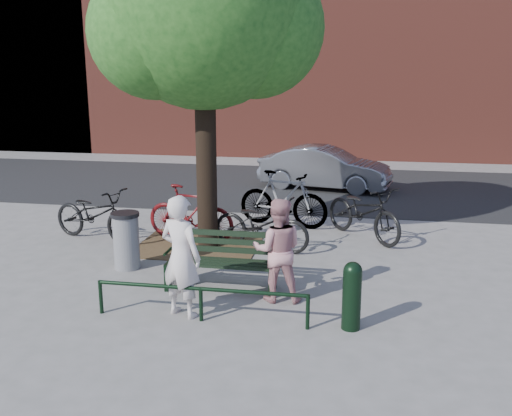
% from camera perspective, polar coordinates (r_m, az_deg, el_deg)
% --- Properties ---
extents(ground, '(90.00, 90.00, 0.00)m').
position_cam_1_polar(ground, '(9.31, -3.50, -8.12)').
color(ground, gray).
rests_on(ground, ground).
extents(dirt_pit, '(2.40, 2.00, 0.02)m').
position_cam_1_polar(dirt_pit, '(11.56, -5.78, -3.73)').
color(dirt_pit, brown).
rests_on(dirt_pit, ground).
extents(road, '(40.00, 7.00, 0.01)m').
position_cam_1_polar(road, '(17.37, 3.07, 2.21)').
color(road, black).
rests_on(road, ground).
extents(park_bench, '(1.74, 0.54, 0.97)m').
position_cam_1_polar(park_bench, '(9.22, -3.43, -5.18)').
color(park_bench, black).
rests_on(park_bench, ground).
extents(guard_railing, '(3.06, 0.06, 0.51)m').
position_cam_1_polar(guard_railing, '(8.08, -5.55, -8.55)').
color(guard_railing, black).
rests_on(guard_railing, ground).
extents(street_tree, '(4.20, 3.80, 6.50)m').
position_cam_1_polar(street_tree, '(11.00, -5.01, 18.67)').
color(street_tree, black).
rests_on(street_tree, ground).
extents(person_left, '(0.76, 0.63, 1.77)m').
position_cam_1_polar(person_left, '(8.14, -7.52, -4.82)').
color(person_left, silver).
rests_on(person_left, ground).
extents(person_right, '(0.84, 0.69, 1.60)m').
position_cam_1_polar(person_right, '(8.64, 2.19, -4.23)').
color(person_right, tan).
rests_on(person_right, ground).
extents(bollard, '(0.26, 0.26, 0.96)m').
position_cam_1_polar(bollard, '(7.89, 9.57, -8.41)').
color(bollard, black).
rests_on(bollard, ground).
extents(litter_bin, '(0.50, 0.50, 1.02)m').
position_cam_1_polar(litter_bin, '(10.35, -12.85, -3.16)').
color(litter_bin, gray).
rests_on(litter_bin, ground).
extents(bicycle_a, '(2.23, 1.34, 1.11)m').
position_cam_1_polar(bicycle_a, '(12.21, -15.80, -0.60)').
color(bicycle_a, black).
rests_on(bicycle_a, ground).
extents(bicycle_b, '(1.99, 0.87, 1.16)m').
position_cam_1_polar(bicycle_b, '(11.84, -6.57, -0.47)').
color(bicycle_b, '#500B0D').
rests_on(bicycle_b, ground).
extents(bicycle_c, '(2.11, 1.17, 1.05)m').
position_cam_1_polar(bicycle_c, '(11.14, 0.53, -1.57)').
color(bicycle_c, black).
rests_on(bicycle_c, ground).
extents(bicycle_d, '(2.18, 1.09, 1.26)m').
position_cam_1_polar(bicycle_d, '(12.80, 2.73, 0.91)').
color(bicycle_d, gray).
rests_on(bicycle_d, ground).
extents(bicycle_e, '(2.01, 2.13, 1.14)m').
position_cam_1_polar(bicycle_e, '(12.07, 10.74, -0.37)').
color(bicycle_e, black).
rests_on(bicycle_e, ground).
extents(parked_car, '(4.01, 2.09, 1.26)m').
position_cam_1_polar(parked_car, '(16.97, 6.89, 4.00)').
color(parked_car, slate).
rests_on(parked_car, ground).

